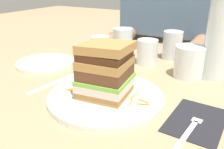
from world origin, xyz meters
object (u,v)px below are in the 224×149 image
object	(u,v)px
knife	(57,82)
empty_tumbler_2	(172,45)
fork	(193,125)
empty_tumbler_3	(123,42)
sandwich	(106,70)
main_plate	(106,97)
juice_glass	(189,63)
water_bottle	(219,35)
empty_tumbler_0	(147,52)
side_plate	(45,63)
napkin_dark	(196,121)
empty_tumbler_1	(100,49)

from	to	relation	value
knife	empty_tumbler_2	xyz separation A→B (m)	(0.21, 0.36, 0.05)
fork	empty_tumbler_3	xyz separation A→B (m)	(-0.33, 0.35, 0.04)
sandwich	empty_tumbler_3	size ratio (longest dim) A/B	1.32
sandwich	empty_tumbler_3	bearing A→B (deg)	110.88
main_plate	fork	xyz separation A→B (m)	(0.20, -0.01, -0.00)
juice_glass	water_bottle	xyz separation A→B (m)	(0.06, 0.03, 0.08)
empty_tumbler_0	juice_glass	bearing A→B (deg)	-18.33
water_bottle	side_plate	bearing A→B (deg)	-162.75
knife	empty_tumbler_2	size ratio (longest dim) A/B	2.04
sandwich	napkin_dark	distance (m)	0.22
water_bottle	empty_tumbler_1	xyz separation A→B (m)	(-0.36, -0.02, -0.08)
napkin_dark	side_plate	size ratio (longest dim) A/B	0.82
napkin_dark	fork	xyz separation A→B (m)	(-0.00, -0.02, 0.00)
sandwich	empty_tumbler_1	distance (m)	0.29
juice_glass	empty_tumbler_2	distance (m)	0.17
main_plate	side_plate	bearing A→B (deg)	160.02
sandwich	fork	world-z (taller)	sandwich
juice_glass	side_plate	xyz separation A→B (m)	(-0.43, -0.13, -0.04)
napkin_dark	juice_glass	bearing A→B (deg)	107.18
napkin_dark	water_bottle	xyz separation A→B (m)	(-0.01, 0.25, 0.12)
fork	side_plate	world-z (taller)	side_plate
knife	water_bottle	bearing A→B (deg)	33.66
napkin_dark	water_bottle	distance (m)	0.28
empty_tumbler_1	side_plate	world-z (taller)	empty_tumbler_1
main_plate	fork	world-z (taller)	main_plate
empty_tumbler_1	empty_tumbler_2	xyz separation A→B (m)	(0.21, 0.14, 0.01)
main_plate	empty_tumbler_1	bearing A→B (deg)	124.57
empty_tumbler_3	juice_glass	bearing A→B (deg)	-20.97
fork	side_plate	bearing A→B (deg)	166.28
main_plate	sandwich	world-z (taller)	sandwich
juice_glass	empty_tumbler_1	size ratio (longest dim) A/B	1.08
main_plate	napkin_dark	distance (m)	0.21
water_bottle	empty_tumbler_2	world-z (taller)	water_bottle
knife	juice_glass	distance (m)	0.38
main_plate	empty_tumbler_1	world-z (taller)	empty_tumbler_1
knife	side_plate	bearing A→B (deg)	144.98
juice_glass	empty_tumbler_0	size ratio (longest dim) A/B	1.11
water_bottle	empty_tumbler_3	xyz separation A→B (m)	(-0.33, 0.08, -0.08)
napkin_dark	main_plate	bearing A→B (deg)	-177.82
empty_tumbler_2	empty_tumbler_3	size ratio (longest dim) A/B	1.00
main_plate	empty_tumbler_1	size ratio (longest dim) A/B	3.22
fork	empty_tumbler_1	bearing A→B (deg)	145.54
water_bottle	side_plate	distance (m)	0.53
side_plate	knife	bearing A→B (deg)	-35.02
main_plate	napkin_dark	xyz separation A→B (m)	(0.21, 0.01, -0.00)
knife	water_bottle	distance (m)	0.46
napkin_dark	empty_tumbler_1	distance (m)	0.44
sandwich	empty_tumbler_0	size ratio (longest dim) A/B	1.58
main_plate	knife	bearing A→B (deg)	173.98
main_plate	side_plate	size ratio (longest dim) A/B	1.46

